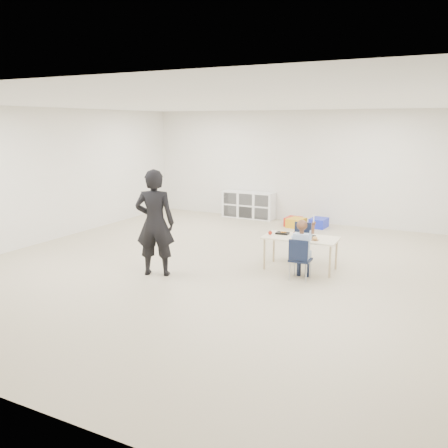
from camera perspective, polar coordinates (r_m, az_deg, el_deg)
The scene contains 16 objects.
room at distance 8.13m, azimuth -1.55°, elevation 4.41°, with size 9.00×9.02×2.80m.
table at distance 8.26m, azimuth 9.17°, elevation -3.46°, with size 1.28×0.68×0.57m.
chair_near at distance 7.72m, azimuth 9.18°, elevation -4.17°, with size 0.33×0.31×0.69m, color black, non-canonical shape.
chair_far at distance 8.79m, azimuth 9.17°, elevation -2.17°, with size 0.33×0.31×0.69m, color black, non-canonical shape.
child at distance 7.66m, azimuth 9.23°, elevation -2.75°, with size 0.46×0.46×1.08m, color #ABC3E7, non-canonical shape.
lunch_tray_near at distance 8.20m, azimuth 10.13°, elevation -1.48°, with size 0.22×0.16×0.03m, color black.
lunch_tray_far at distance 8.37m, azimuth 7.05°, elevation -1.10°, with size 0.22×0.16×0.03m, color black.
milk_carton at distance 8.09m, azimuth 9.24°, elevation -1.37°, with size 0.07×0.07×0.10m, color white.
bread_roll at distance 8.00m, azimuth 10.88°, elevation -1.71°, with size 0.09×0.09×0.07m, color tan.
apple_near at distance 8.25m, azimuth 8.54°, elevation -1.18°, with size 0.07×0.07×0.07m, color maroon.
apple_far at distance 8.28m, azimuth 5.57°, elevation -1.05°, with size 0.07×0.07×0.07m, color maroon.
cubby_shelf at distance 12.61m, azimuth 2.96°, elevation 2.31°, with size 1.40×0.40×0.70m, color white.
adult at distance 7.82m, azimuth -8.32°, elevation 0.14°, with size 0.64×0.42×1.76m, color black.
bin_red at distance 11.78m, azimuth 8.32°, elevation 0.30°, with size 0.34×0.44×0.21m, color red.
bin_yellow at distance 11.63m, azimuth 8.68°, elevation 0.15°, with size 0.35×0.45×0.22m, color gold.
bin_blue at distance 11.68m, azimuth 11.33°, elevation 0.14°, with size 0.37×0.47×0.23m, color #1A29C4.
Camera 1 is at (3.84, -7.08, 2.48)m, focal length 38.00 mm.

